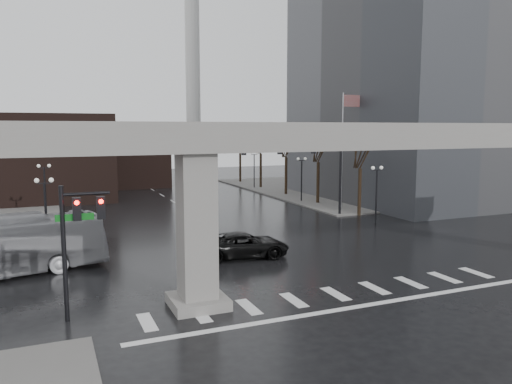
# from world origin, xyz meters

# --- Properties ---
(ground) EXTENTS (160.00, 160.00, 0.00)m
(ground) POSITION_xyz_m (0.00, 0.00, 0.00)
(ground) COLOR black
(ground) RESTS_ON ground
(sidewalk_ne) EXTENTS (28.00, 36.00, 0.15)m
(sidewalk_ne) POSITION_xyz_m (26.00, 36.00, 0.07)
(sidewalk_ne) COLOR #615F5C
(sidewalk_ne) RESTS_ON ground
(elevated_guideway) EXTENTS (48.00, 2.60, 8.70)m
(elevated_guideway) POSITION_xyz_m (1.26, 0.00, 6.88)
(elevated_guideway) COLOR gray
(elevated_guideway) RESTS_ON ground
(office_tower) EXTENTS (22.00, 26.00, 42.00)m
(office_tower) POSITION_xyz_m (28.00, 26.00, 21.00)
(office_tower) COLOR slate
(office_tower) RESTS_ON ground
(building_far_left) EXTENTS (16.00, 14.00, 10.00)m
(building_far_left) POSITION_xyz_m (-14.00, 42.00, 5.00)
(building_far_left) COLOR black
(building_far_left) RESTS_ON ground
(building_far_mid) EXTENTS (10.00, 10.00, 8.00)m
(building_far_mid) POSITION_xyz_m (-2.00, 52.00, 4.00)
(building_far_mid) COLOR black
(building_far_mid) RESTS_ON ground
(smokestack) EXTENTS (3.60, 3.60, 30.00)m
(smokestack) POSITION_xyz_m (6.00, 46.00, 13.35)
(smokestack) COLOR silver
(smokestack) RESTS_ON ground
(signal_mast_arm) EXTENTS (12.12, 0.43, 8.00)m
(signal_mast_arm) POSITION_xyz_m (8.99, 18.80, 5.83)
(signal_mast_arm) COLOR black
(signal_mast_arm) RESTS_ON ground
(signal_left_pole) EXTENTS (2.30, 0.30, 6.00)m
(signal_left_pole) POSITION_xyz_m (-12.25, 0.50, 4.07)
(signal_left_pole) COLOR black
(signal_left_pole) RESTS_ON ground
(flagpole_assembly) EXTENTS (2.06, 0.12, 12.00)m
(flagpole_assembly) POSITION_xyz_m (15.29, 22.00, 7.53)
(flagpole_assembly) COLOR silver
(flagpole_assembly) RESTS_ON ground
(lamp_right_0) EXTENTS (1.22, 0.32, 5.11)m
(lamp_right_0) POSITION_xyz_m (13.50, 14.00, 3.47)
(lamp_right_0) COLOR black
(lamp_right_0) RESTS_ON ground
(lamp_right_1) EXTENTS (1.22, 0.32, 5.11)m
(lamp_right_1) POSITION_xyz_m (13.50, 28.00, 3.47)
(lamp_right_1) COLOR black
(lamp_right_1) RESTS_ON ground
(lamp_right_2) EXTENTS (1.22, 0.32, 5.11)m
(lamp_right_2) POSITION_xyz_m (13.50, 42.00, 3.47)
(lamp_right_2) COLOR black
(lamp_right_2) RESTS_ON ground
(lamp_left_0) EXTENTS (1.22, 0.32, 5.11)m
(lamp_left_0) POSITION_xyz_m (-13.50, 14.00, 3.47)
(lamp_left_0) COLOR black
(lamp_left_0) RESTS_ON ground
(lamp_left_1) EXTENTS (1.22, 0.32, 5.11)m
(lamp_left_1) POSITION_xyz_m (-13.50, 28.00, 3.47)
(lamp_left_1) COLOR black
(lamp_left_1) RESTS_ON ground
(lamp_left_2) EXTENTS (1.22, 0.32, 5.11)m
(lamp_left_2) POSITION_xyz_m (-13.50, 42.00, 3.47)
(lamp_left_2) COLOR black
(lamp_left_2) RESTS_ON ground
(tree_right_0) EXTENTS (1.09, 1.58, 7.50)m
(tree_right_0) POSITION_xyz_m (14.53, 18.02, 2.79)
(tree_right_0) COLOR black
(tree_right_0) RESTS_ON ground
(tree_right_1) EXTENTS (1.09, 1.61, 7.67)m
(tree_right_1) POSITION_xyz_m (14.53, 26.02, 2.85)
(tree_right_1) COLOR black
(tree_right_1) RESTS_ON ground
(tree_right_2) EXTENTS (1.10, 1.63, 7.85)m
(tree_right_2) POSITION_xyz_m (14.53, 34.02, 2.91)
(tree_right_2) COLOR black
(tree_right_2) RESTS_ON ground
(tree_right_3) EXTENTS (1.11, 1.66, 8.02)m
(tree_right_3) POSITION_xyz_m (14.53, 42.02, 2.98)
(tree_right_3) COLOR black
(tree_right_3) RESTS_ON ground
(tree_right_4) EXTENTS (1.12, 1.69, 8.19)m
(tree_right_4) POSITION_xyz_m (14.53, 50.02, 3.04)
(tree_right_4) COLOR black
(tree_right_4) RESTS_ON ground
(pickup_truck) EXTENTS (6.26, 3.53, 1.65)m
(pickup_truck) POSITION_xyz_m (-1.64, 7.60, 0.82)
(pickup_truck) COLOR black
(pickup_truck) RESTS_ON ground
(far_car) EXTENTS (1.94, 4.13, 1.36)m
(far_car) POSITION_xyz_m (-1.02, 23.00, 0.68)
(far_car) COLOR black
(far_car) RESTS_ON ground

